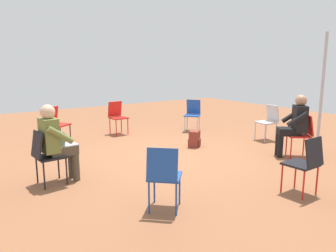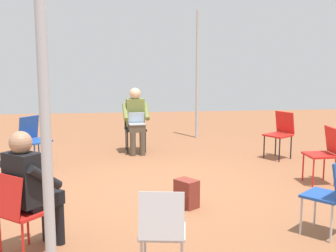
{
  "view_description": "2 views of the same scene",
  "coord_description": "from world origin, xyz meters",
  "px_view_note": "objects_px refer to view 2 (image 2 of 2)",
  "views": [
    {
      "loc": [
        3.75,
        5.24,
        1.86
      ],
      "look_at": [
        0.2,
        0.08,
        0.63
      ],
      "focal_mm": 35.0,
      "sensor_mm": 36.0,
      "label": 1
    },
    {
      "loc": [
        -6.39,
        0.59,
        2.04
      ],
      "look_at": [
        0.38,
        -0.14,
        0.86
      ],
      "focal_mm": 50.0,
      "sensor_mm": 36.0,
      "label": 2
    }
  ],
  "objects_px": {
    "chair_south": "(324,151)",
    "chair_east": "(135,126)",
    "chair_northwest": "(18,209)",
    "person_with_laptop": "(136,117)",
    "backpack_near_laptop_user": "(187,195)",
    "chair_southeast": "(281,131)",
    "person_in_black": "(31,184)",
    "chair_southwest": "(331,192)",
    "chair_northeast": "(33,137)",
    "chair_west": "(162,228)"
  },
  "relations": [
    {
      "from": "chair_southwest",
      "to": "chair_northeast",
      "type": "relative_size",
      "value": 1.0
    },
    {
      "from": "chair_northeast",
      "to": "chair_west",
      "type": "height_order",
      "value": "same"
    },
    {
      "from": "chair_northeast",
      "to": "backpack_near_laptop_user",
      "type": "height_order",
      "value": "chair_northeast"
    },
    {
      "from": "chair_northwest",
      "to": "backpack_near_laptop_user",
      "type": "height_order",
      "value": "chair_northwest"
    },
    {
      "from": "chair_northwest",
      "to": "person_with_laptop",
      "type": "xyz_separation_m",
      "value": [
        4.4,
        -1.31,
        0.2
      ]
    },
    {
      "from": "chair_south",
      "to": "person_with_laptop",
      "type": "distance_m",
      "value": 3.57
    },
    {
      "from": "chair_southwest",
      "to": "chair_east",
      "type": "bearing_deg",
      "value": 72.25
    },
    {
      "from": "person_with_laptop",
      "to": "backpack_near_laptop_user",
      "type": "height_order",
      "value": "person_with_laptop"
    },
    {
      "from": "chair_northwest",
      "to": "chair_east",
      "type": "bearing_deg",
      "value": 113.92
    },
    {
      "from": "chair_south",
      "to": "person_in_black",
      "type": "distance_m",
      "value": 4.36
    },
    {
      "from": "chair_west",
      "to": "person_with_laptop",
      "type": "height_order",
      "value": "person_with_laptop"
    },
    {
      "from": "person_in_black",
      "to": "backpack_near_laptop_user",
      "type": "relative_size",
      "value": 3.44
    },
    {
      "from": "chair_southeast",
      "to": "person_in_black",
      "type": "relative_size",
      "value": 0.69
    },
    {
      "from": "chair_south",
      "to": "person_with_laptop",
      "type": "xyz_separation_m",
      "value": [
        2.33,
        2.7,
        0.2
      ]
    },
    {
      "from": "chair_south",
      "to": "chair_east",
      "type": "bearing_deg",
      "value": 44.65
    },
    {
      "from": "person_in_black",
      "to": "backpack_near_laptop_user",
      "type": "distance_m",
      "value": 2.11
    },
    {
      "from": "chair_east",
      "to": "chair_west",
      "type": "height_order",
      "value": "same"
    },
    {
      "from": "chair_northwest",
      "to": "chair_west",
      "type": "height_order",
      "value": "same"
    },
    {
      "from": "chair_northwest",
      "to": "person_with_laptop",
      "type": "relative_size",
      "value": 0.69
    },
    {
      "from": "chair_southwest",
      "to": "chair_south",
      "type": "distance_m",
      "value": 2.05
    },
    {
      "from": "chair_northwest",
      "to": "chair_east",
      "type": "height_order",
      "value": "same"
    },
    {
      "from": "chair_northeast",
      "to": "chair_east",
      "type": "distance_m",
      "value": 2.01
    },
    {
      "from": "person_in_black",
      "to": "backpack_near_laptop_user",
      "type": "xyz_separation_m",
      "value": [
        1.12,
        -1.71,
        -0.54
      ]
    },
    {
      "from": "chair_southeast",
      "to": "chair_northwest",
      "type": "bearing_deg",
      "value": 99.2
    },
    {
      "from": "chair_east",
      "to": "chair_northwest",
      "type": "bearing_deg",
      "value": 70.16
    },
    {
      "from": "chair_northwest",
      "to": "chair_northeast",
      "type": "relative_size",
      "value": 1.0
    },
    {
      "from": "chair_northeast",
      "to": "chair_west",
      "type": "relative_size",
      "value": 1.0
    },
    {
      "from": "chair_southeast",
      "to": "chair_northeast",
      "type": "bearing_deg",
      "value": 56.86
    },
    {
      "from": "chair_southwest",
      "to": "chair_northeast",
      "type": "bearing_deg",
      "value": 95.76
    },
    {
      "from": "chair_east",
      "to": "chair_south",
      "type": "height_order",
      "value": "same"
    },
    {
      "from": "person_in_black",
      "to": "backpack_near_laptop_user",
      "type": "bearing_deg",
      "value": 72.85
    },
    {
      "from": "chair_southwest",
      "to": "chair_northeast",
      "type": "xyz_separation_m",
      "value": [
        3.42,
        3.69,
        0.0
      ]
    },
    {
      "from": "chair_northeast",
      "to": "person_with_laptop",
      "type": "bearing_deg",
      "value": 157.72
    },
    {
      "from": "chair_southwest",
      "to": "person_in_black",
      "type": "distance_m",
      "value": 3.12
    },
    {
      "from": "chair_southwest",
      "to": "chair_west",
      "type": "relative_size",
      "value": 1.0
    },
    {
      "from": "chair_southwest",
      "to": "backpack_near_laptop_user",
      "type": "distance_m",
      "value": 1.79
    },
    {
      "from": "chair_northeast",
      "to": "person_with_laptop",
      "type": "distance_m",
      "value": 1.96
    },
    {
      "from": "backpack_near_laptop_user",
      "to": "chair_south",
      "type": "bearing_deg",
      "value": -69.37
    },
    {
      "from": "chair_west",
      "to": "person_in_black",
      "type": "height_order",
      "value": "person_in_black"
    },
    {
      "from": "chair_northwest",
      "to": "chair_east",
      "type": "distance_m",
      "value": 4.75
    },
    {
      "from": "chair_northwest",
      "to": "person_in_black",
      "type": "bearing_deg",
      "value": 90.0
    },
    {
      "from": "person_in_black",
      "to": "chair_west",
      "type": "bearing_deg",
      "value": 7.72
    },
    {
      "from": "chair_east",
      "to": "chair_southwest",
      "type": "bearing_deg",
      "value": 109.64
    },
    {
      "from": "chair_southeast",
      "to": "person_in_black",
      "type": "distance_m",
      "value": 5.19
    },
    {
      "from": "person_with_laptop",
      "to": "chair_west",
      "type": "bearing_deg",
      "value": 86.21
    },
    {
      "from": "chair_northeast",
      "to": "person_in_black",
      "type": "xyz_separation_m",
      "value": [
        -3.47,
        -0.58,
        0.2
      ]
    },
    {
      "from": "chair_east",
      "to": "chair_southeast",
      "type": "height_order",
      "value": "same"
    },
    {
      "from": "backpack_near_laptop_user",
      "to": "chair_northeast",
      "type": "bearing_deg",
      "value": 44.2
    },
    {
      "from": "chair_northeast",
      "to": "person_in_black",
      "type": "bearing_deg",
      "value": 52.83
    },
    {
      "from": "person_in_black",
      "to": "chair_southwest",
      "type": "bearing_deg",
      "value": 40.68
    }
  ]
}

